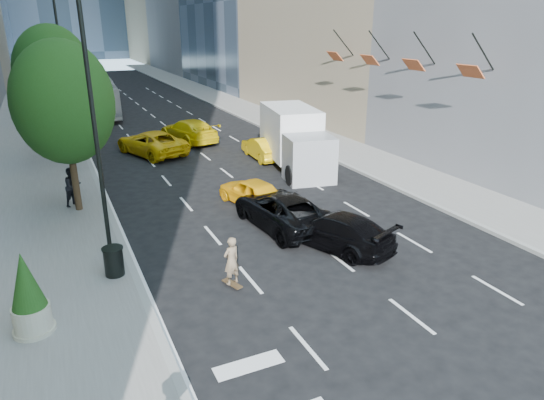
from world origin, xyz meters
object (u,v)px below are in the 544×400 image
black_sedan_mercedes (335,230)px  city_bus (100,97)px  skateboarder (232,264)px  box_truck (295,139)px  black_sedan_lincoln (282,210)px  trash_can (114,262)px  planter_shrub (28,295)px

black_sedan_mercedes → city_bus: 34.10m
skateboarder → box_truck: (8.26, 11.47, 0.94)m
black_sedan_lincoln → city_bus: 31.31m
city_bus → trash_can: size_ratio=12.27×
black_sedan_mercedes → box_truck: (3.60, 10.32, 1.07)m
black_sedan_mercedes → trash_can: (-8.06, 1.00, -0.06)m
black_sedan_mercedes → box_truck: box_truck is taller
box_truck → trash_can: size_ratio=7.89×
trash_can → planter_shrub: (-2.48, -2.36, 0.66)m
city_bus → box_truck: (8.26, -23.45, 0.12)m
black_sedan_mercedes → planter_shrub: bearing=-14.1°
city_bus → planter_shrub: (-5.88, -35.13, -0.35)m
skateboarder → black_sedan_mercedes: bearing=175.2°
trash_can → black_sedan_lincoln: bearing=13.4°
black_sedan_lincoln → planter_shrub: planter_shrub is taller
city_bus → box_truck: box_truck is taller
skateboarder → black_sedan_lincoln: bearing=-152.6°
planter_shrub → trash_can: bearing=43.6°
skateboarder → planter_shrub: 5.91m
box_truck → trash_can: bearing=-130.7°
black_sedan_lincoln → planter_shrub: 10.42m
skateboarder → trash_can: skateboarder is taller
skateboarder → trash_can: size_ratio=1.71×
planter_shrub → skateboarder: bearing=2.1°
city_bus → skateboarder: bearing=-86.5°
city_bus → box_truck: size_ratio=1.55×
black_sedan_lincoln → box_truck: 8.94m
black_sedan_lincoln → black_sedan_mercedes: (0.96, -2.70, -0.05)m
skateboarder → black_sedan_mercedes: (4.66, 1.15, -0.13)m
black_sedan_mercedes → trash_can: black_sedan_mercedes is taller
city_bus → trash_can: (-3.40, -32.77, -1.01)m
trash_can → planter_shrub: size_ratio=0.40×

